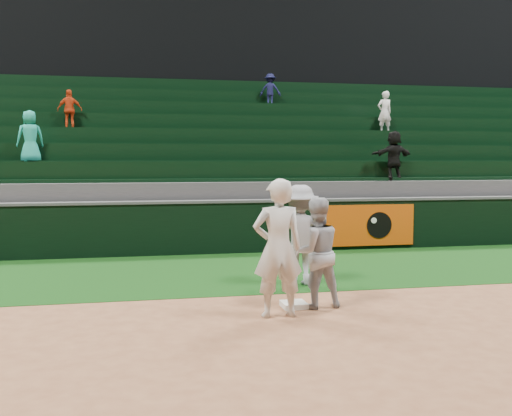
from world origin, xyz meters
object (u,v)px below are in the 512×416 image
Objects in this scene: first_base at (294,305)px; base_coach at (300,235)px; first_baseman at (278,248)px; baserunner at (315,253)px.

first_base is 0.20× the size of base_coach.
first_base is at bearing -130.07° from first_baseman.
base_coach is at bearing -115.14° from first_baseman.
first_baseman is at bearing -128.91° from first_base.
first_base is 0.18× the size of first_baseman.
base_coach is (0.18, 1.50, 0.06)m from baserunner.
first_base is 1.76m from base_coach.
first_baseman is 1.11× the size of base_coach.
first_base is 0.22× the size of baserunner.
first_baseman reaches higher than baserunner.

